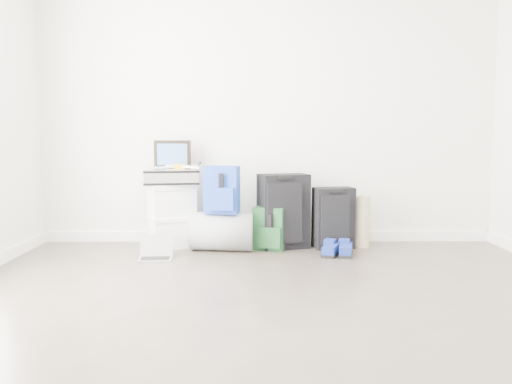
{
  "coord_description": "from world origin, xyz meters",
  "views": [
    {
      "loc": [
        -0.15,
        -2.91,
        1.07
      ],
      "look_at": [
        -0.12,
        1.9,
        0.56
      ],
      "focal_mm": 38.0,
      "sensor_mm": 36.0,
      "label": 1
    }
  ],
  "objects_px": {
    "duffel_bag": "(222,232)",
    "laptop": "(156,253)",
    "carry_on": "(334,218)",
    "boxes_stack": "(172,215)",
    "briefcase": "(171,177)",
    "large_suitcase": "(283,211)"
  },
  "relations": [
    {
      "from": "duffel_bag",
      "to": "boxes_stack",
      "type": "bearing_deg",
      "value": 168.66
    },
    {
      "from": "briefcase",
      "to": "duffel_bag",
      "type": "xyz_separation_m",
      "value": [
        0.49,
        -0.17,
        -0.5
      ]
    },
    {
      "from": "carry_on",
      "to": "laptop",
      "type": "bearing_deg",
      "value": -176.48
    },
    {
      "from": "carry_on",
      "to": "laptop",
      "type": "xyz_separation_m",
      "value": [
        -1.61,
        -0.44,
        -0.24
      ]
    },
    {
      "from": "boxes_stack",
      "to": "large_suitcase",
      "type": "distance_m",
      "value": 1.07
    },
    {
      "from": "boxes_stack",
      "to": "duffel_bag",
      "type": "xyz_separation_m",
      "value": [
        0.49,
        -0.17,
        -0.13
      ]
    },
    {
      "from": "carry_on",
      "to": "briefcase",
      "type": "bearing_deg",
      "value": 165.5
    },
    {
      "from": "boxes_stack",
      "to": "duffel_bag",
      "type": "height_order",
      "value": "boxes_stack"
    },
    {
      "from": "large_suitcase",
      "to": "carry_on",
      "type": "bearing_deg",
      "value": -19.55
    },
    {
      "from": "briefcase",
      "to": "carry_on",
      "type": "bearing_deg",
      "value": -12.09
    },
    {
      "from": "carry_on",
      "to": "boxes_stack",
      "type": "bearing_deg",
      "value": 165.5
    },
    {
      "from": "carry_on",
      "to": "duffel_bag",
      "type": "bearing_deg",
      "value": 173.28
    },
    {
      "from": "briefcase",
      "to": "carry_on",
      "type": "relative_size",
      "value": 0.87
    },
    {
      "from": "briefcase",
      "to": "large_suitcase",
      "type": "distance_m",
      "value": 1.12
    },
    {
      "from": "duffel_bag",
      "to": "laptop",
      "type": "xyz_separation_m",
      "value": [
        -0.56,
        -0.35,
        -0.13
      ]
    },
    {
      "from": "duffel_bag",
      "to": "laptop",
      "type": "distance_m",
      "value": 0.67
    },
    {
      "from": "briefcase",
      "to": "boxes_stack",
      "type": "bearing_deg",
      "value": 170.63
    },
    {
      "from": "large_suitcase",
      "to": "carry_on",
      "type": "xyz_separation_m",
      "value": [
        0.48,
        -0.01,
        -0.06
      ]
    },
    {
      "from": "laptop",
      "to": "large_suitcase",
      "type": "bearing_deg",
      "value": 18.15
    },
    {
      "from": "boxes_stack",
      "to": "laptop",
      "type": "height_order",
      "value": "boxes_stack"
    },
    {
      "from": "duffel_bag",
      "to": "carry_on",
      "type": "xyz_separation_m",
      "value": [
        1.05,
        0.09,
        0.11
      ]
    },
    {
      "from": "boxes_stack",
      "to": "large_suitcase",
      "type": "relative_size",
      "value": 0.86
    }
  ]
}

